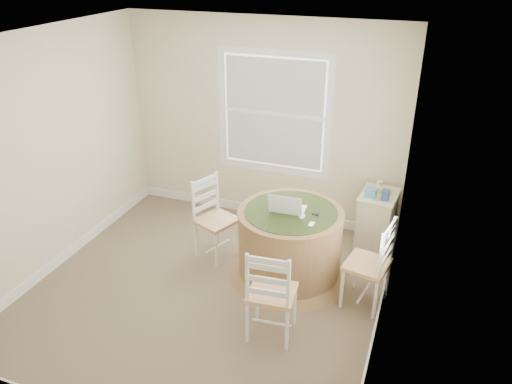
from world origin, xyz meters
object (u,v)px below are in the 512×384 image
at_px(round_table, 290,241).
at_px(laptop, 288,208).
at_px(chair_left, 216,220).
at_px(chair_right, 367,264).
at_px(corner_chest, 376,221).
at_px(chair_near, 272,292).

relative_size(round_table, laptop, 3.57).
xyz_separation_m(chair_left, chair_right, (1.76, -0.29, 0.00)).
relative_size(chair_right, corner_chest, 1.30).
height_order(round_table, chair_right, chair_right).
xyz_separation_m(chair_near, corner_chest, (0.69, 1.85, -0.11)).
xyz_separation_m(chair_right, laptop, (-0.89, 0.20, 0.36)).
distance_m(round_table, chair_right, 0.88).
xyz_separation_m(chair_near, laptop, (-0.15, 0.95, 0.36)).
relative_size(chair_right, laptop, 2.60).
bearing_deg(chair_left, laptop, -73.65).
xyz_separation_m(round_table, laptop, (-0.04, 0.00, 0.40)).
xyz_separation_m(chair_left, laptop, (0.87, -0.09, 0.36)).
distance_m(chair_near, corner_chest, 1.97).
distance_m(chair_left, laptop, 0.95).
bearing_deg(chair_left, round_table, -73.55).
xyz_separation_m(chair_left, corner_chest, (1.71, 0.81, -0.11)).
height_order(chair_left, corner_chest, chair_left).
distance_m(round_table, laptop, 0.40).
xyz_separation_m(round_table, chair_right, (0.86, -0.20, 0.04)).
distance_m(laptop, corner_chest, 1.31).
bearing_deg(chair_left, corner_chest, -42.59).
xyz_separation_m(chair_right, corner_chest, (-0.06, 1.09, -0.11)).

